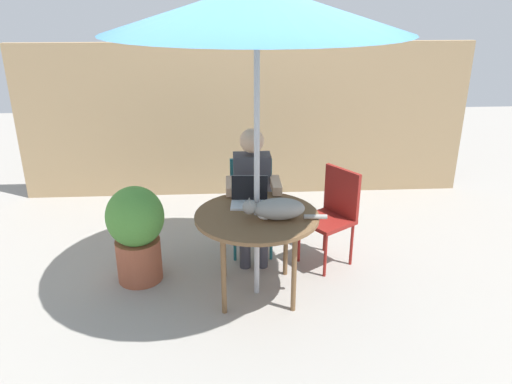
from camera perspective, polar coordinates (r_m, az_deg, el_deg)
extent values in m
plane|color=gray|center=(4.29, 0.08, -11.37)|extent=(14.00, 14.00, 0.00)
cube|color=tan|center=(6.03, -1.27, 8.13)|extent=(5.36, 0.08, 1.83)
cylinder|color=brown|center=(3.94, 0.09, -2.77)|extent=(0.99, 0.99, 0.03)
cylinder|color=brown|center=(4.37, 3.44, -5.48)|extent=(0.04, 0.04, 0.69)
cylinder|color=brown|center=(4.34, -3.74, -5.68)|extent=(0.04, 0.04, 0.69)
cylinder|color=brown|center=(3.87, -3.74, -9.41)|extent=(0.04, 0.04, 0.69)
cylinder|color=brown|center=(3.90, 4.38, -9.15)|extent=(0.04, 0.04, 0.69)
cylinder|color=#B7B7BC|center=(3.79, 0.09, 2.91)|extent=(0.04, 0.04, 2.24)
cone|color=#33668C|center=(3.58, 0.10, 20.31)|extent=(2.14, 2.14, 0.32)
sphere|color=#B7B7BC|center=(3.58, 0.10, 20.53)|extent=(0.06, 0.06, 0.06)
cube|color=#1E606B|center=(4.71, -0.46, -2.14)|extent=(0.40, 0.40, 0.04)
cube|color=#1E606B|center=(4.79, -0.59, 1.33)|extent=(0.40, 0.04, 0.44)
cylinder|color=#1E606B|center=(4.97, 1.40, -3.66)|extent=(0.03, 0.03, 0.41)
cylinder|color=#1E606B|center=(4.96, -2.53, -3.76)|extent=(0.03, 0.03, 0.41)
cylinder|color=#1E606B|center=(4.65, -2.44, -5.57)|extent=(0.03, 0.03, 0.41)
cylinder|color=#1E606B|center=(4.67, 1.75, -5.46)|extent=(0.03, 0.03, 0.41)
cube|color=maroon|center=(4.55, 8.06, -3.29)|extent=(0.56, 0.56, 0.04)
cube|color=maroon|center=(4.58, 9.80, 0.02)|extent=(0.26, 0.35, 0.44)
cylinder|color=maroon|center=(4.66, 10.89, -5.91)|extent=(0.03, 0.03, 0.41)
cylinder|color=maroon|center=(4.87, 7.90, -4.48)|extent=(0.03, 0.03, 0.41)
cylinder|color=maroon|center=(4.65, 4.94, -5.66)|extent=(0.03, 0.03, 0.41)
cylinder|color=maroon|center=(4.44, 7.94, -7.22)|extent=(0.03, 0.03, 0.41)
cube|color=#3F3F47|center=(4.60, -0.47, 1.13)|extent=(0.34, 0.20, 0.54)
sphere|color=#DBAD89|center=(4.47, -0.48, 5.89)|extent=(0.22, 0.22, 0.22)
cube|color=#383842|center=(4.55, -1.37, -2.15)|extent=(0.12, 0.30, 0.12)
cylinder|color=#383842|center=(4.53, -1.27, -6.10)|extent=(0.10, 0.10, 0.45)
cube|color=#383842|center=(4.55, 0.64, -2.10)|extent=(0.12, 0.30, 0.12)
cylinder|color=#383842|center=(4.54, 0.76, -6.04)|extent=(0.10, 0.10, 0.45)
cube|color=#DBAD89|center=(4.37, -2.94, 0.67)|extent=(0.08, 0.32, 0.08)
cube|color=#DBAD89|center=(4.40, 2.28, 0.78)|extent=(0.08, 0.32, 0.08)
cube|color=silver|center=(4.10, -0.78, -1.44)|extent=(0.32, 0.24, 0.02)
cube|color=black|center=(4.15, -0.75, 0.50)|extent=(0.30, 0.08, 0.20)
cube|color=silver|center=(4.16, -0.75, 0.54)|extent=(0.30, 0.08, 0.20)
ellipsoid|color=gray|center=(3.83, 2.65, -1.94)|extent=(0.40, 0.19, 0.17)
sphere|color=gray|center=(3.80, -0.75, -1.75)|extent=(0.11, 0.11, 0.11)
ellipsoid|color=white|center=(3.83, 1.01, -2.51)|extent=(0.12, 0.12, 0.09)
cylinder|color=gray|center=(3.86, 6.82, -2.82)|extent=(0.18, 0.04, 0.04)
cone|color=gray|center=(3.81, -0.78, -0.88)|extent=(0.04, 0.04, 0.03)
cone|color=gray|center=(3.76, -0.73, -1.24)|extent=(0.04, 0.04, 0.03)
cylinder|color=#9E5138|center=(4.49, -13.22, -7.53)|extent=(0.38, 0.38, 0.38)
ellipsoid|color=#4C8C38|center=(4.30, -13.69, -2.75)|extent=(0.49, 0.49, 0.52)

